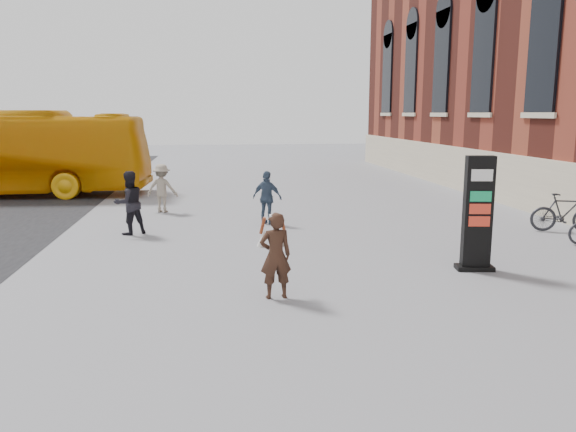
{
  "coord_description": "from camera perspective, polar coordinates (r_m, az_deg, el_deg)",
  "views": [
    {
      "loc": [
        -0.93,
        -8.98,
        3.22
      ],
      "look_at": [
        0.49,
        1.47,
        1.28
      ],
      "focal_mm": 35.0,
      "sensor_mm": 36.0,
      "label": 1
    }
  ],
  "objects": [
    {
      "name": "info_pylon",
      "position": [
        12.13,
        18.71,
        0.21
      ],
      "size": [
        0.81,
        0.49,
        2.37
      ],
      "rotation": [
        0.0,
        0.0,
        -0.16
      ],
      "color": "black",
      "rests_on": "ground"
    },
    {
      "name": "woman",
      "position": [
        9.82,
        -1.28,
        -3.92
      ],
      "size": [
        0.61,
        0.56,
        1.54
      ],
      "rotation": [
        0.0,
        0.0,
        3.23
      ],
      "color": "black",
      "rests_on": "ground"
    },
    {
      "name": "pedestrian_b",
      "position": [
        18.87,
        -12.68,
        2.77
      ],
      "size": [
        1.13,
        0.81,
        1.58
      ],
      "primitive_type": "imported",
      "rotation": [
        0.0,
        0.0,
        2.9
      ],
      "color": "gray",
      "rests_on": "ground"
    },
    {
      "name": "pedestrian_c",
      "position": [
        16.44,
        -2.12,
        1.88
      ],
      "size": [
        0.98,
        0.81,
        1.56
      ],
      "primitive_type": "imported",
      "rotation": [
        0.0,
        0.0,
        2.59
      ],
      "color": "#3B4D65",
      "rests_on": "ground"
    },
    {
      "name": "pedestrian_a",
      "position": [
        15.59,
        -15.83,
        1.29
      ],
      "size": [
        1.05,
        0.99,
        1.71
      ],
      "primitive_type": "imported",
      "rotation": [
        0.0,
        0.0,
        3.7
      ],
      "color": "black",
      "rests_on": "ground"
    },
    {
      "name": "bike_7",
      "position": [
        17.09,
        26.31,
        0.28
      ],
      "size": [
        1.84,
        1.05,
        1.07
      ],
      "primitive_type": "imported",
      "rotation": [
        0.0,
        0.0,
        1.24
      ],
      "color": "#26262B",
      "rests_on": "ground"
    },
    {
      "name": "ground",
      "position": [
        9.58,
        -1.72,
        -9.22
      ],
      "size": [
        100.0,
        100.0,
        0.0
      ],
      "primitive_type": "plane",
      "color": "#9E9EA3"
    }
  ]
}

